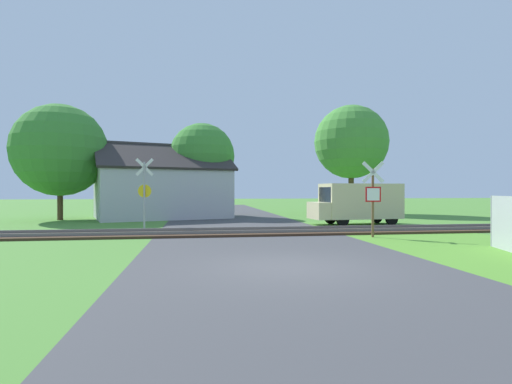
{
  "coord_description": "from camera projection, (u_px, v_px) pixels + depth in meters",
  "views": [
    {
      "loc": [
        -2.22,
        -9.47,
        1.87
      ],
      "look_at": [
        0.5,
        8.68,
        1.8
      ],
      "focal_mm": 28.0,
      "sensor_mm": 36.0,
      "label": 1
    }
  ],
  "objects": [
    {
      "name": "tree_center",
      "position": [
        202.0,
        156.0,
        28.48
      ],
      "size": [
        4.65,
        4.65,
        6.66
      ],
      "color": "#513823",
      "rests_on": "ground"
    },
    {
      "name": "crossing_sign_far",
      "position": [
        144.0,
        189.0,
        19.41
      ],
      "size": [
        0.88,
        0.16,
        3.45
      ],
      "rotation": [
        0.0,
        0.0,
        -0.09
      ],
      "color": "#9E9EA5",
      "rests_on": "ground"
    },
    {
      "name": "stop_sign_near",
      "position": [
        373.0,
        195.0,
        15.91
      ],
      "size": [
        0.86,
        0.23,
        3.04
      ],
      "rotation": [
        0.0,
        0.0,
        2.91
      ],
      "color": "brown",
      "rests_on": "ground"
    },
    {
      "name": "road_asphalt",
      "position": [
        273.0,
        254.0,
        11.68
      ],
      "size": [
        7.81,
        80.0,
        0.01
      ],
      "primitive_type": "cube",
      "color": "#424244",
      "rests_on": "ground"
    },
    {
      "name": "tree_left",
      "position": [
        60.0,
        150.0,
        25.24
      ],
      "size": [
        5.81,
        5.81,
        7.32
      ],
      "color": "#513823",
      "rests_on": "ground"
    },
    {
      "name": "house",
      "position": [
        162.0,
        191.0,
        27.41
      ],
      "size": [
        10.24,
        8.65,
        5.11
      ],
      "rotation": [
        0.0,
        0.0,
        0.3
      ],
      "color": "#B7B7BC",
      "rests_on": "ground"
    },
    {
      "name": "ground_plane",
      "position": [
        289.0,
        267.0,
        9.7
      ],
      "size": [
        160.0,
        160.0,
        0.0
      ],
      "primitive_type": "plane",
      "color": "#4C8433"
    },
    {
      "name": "tree_far",
      "position": [
        351.0,
        142.0,
        31.99
      ],
      "size": [
        5.87,
        5.87,
        8.7
      ],
      "color": "#513823",
      "rests_on": "ground"
    },
    {
      "name": "rail_track",
      "position": [
        248.0,
        232.0,
        17.3
      ],
      "size": [
        60.0,
        2.6,
        0.22
      ],
      "color": "#422D1E",
      "rests_on": "ground"
    },
    {
      "name": "mail_truck",
      "position": [
        358.0,
        202.0,
        21.87
      ],
      "size": [
        5.03,
        2.24,
        2.24
      ],
      "rotation": [
        0.0,
        0.0,
        1.65
      ],
      "color": "beige",
      "rests_on": "ground"
    }
  ]
}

